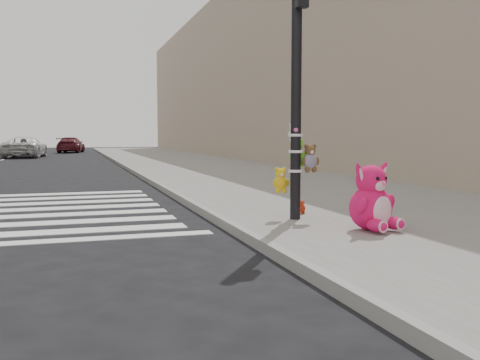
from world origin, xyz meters
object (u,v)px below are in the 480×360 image
object	(u,v)px
signal_pole	(297,116)
pink_bunny	(372,202)
red_teddy	(302,207)
car_white_near	(25,147)

from	to	relation	value
signal_pole	pink_bunny	world-z (taller)	signal_pole
red_teddy	car_white_near	xyz separation A→B (m)	(-6.43, 29.08, 0.42)
pink_bunny	car_white_near	distance (m)	31.50
signal_pole	pink_bunny	xyz separation A→B (m)	(0.59, -1.25, -1.21)
red_teddy	pink_bunny	bearing A→B (deg)	-112.95
pink_bunny	red_teddy	size ratio (longest dim) A/B	4.32
pink_bunny	red_teddy	distance (m)	1.74
pink_bunny	car_white_near	bearing A→B (deg)	86.13
car_white_near	red_teddy	bearing A→B (deg)	108.27
signal_pole	car_white_near	distance (m)	30.17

